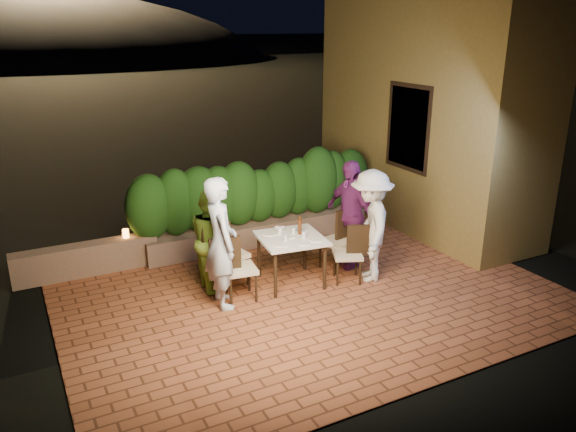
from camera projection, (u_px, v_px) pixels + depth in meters
ground at (313, 296)px, 8.21m from camera, size 400.00×400.00×0.00m
terrace_floor at (297, 286)px, 8.65m from camera, size 7.00×6.00×0.15m
building_wall at (427, 94)px, 10.64m from camera, size 1.60×5.00×5.00m
window_pane at (409, 128)px, 10.04m from camera, size 0.08×1.00×1.40m
window_frame at (409, 128)px, 10.04m from camera, size 0.06×1.15×1.55m
planter at (260, 231)px, 10.16m from camera, size 4.20×0.55×0.40m
hedge at (259, 192)px, 9.91m from camera, size 4.00×0.70×1.10m
parapet at (86, 259)px, 8.83m from camera, size 2.20×0.30×0.50m
hill at (53, 99)px, 60.74m from camera, size 52.00×40.00×22.00m
dining_table at (291, 260)px, 8.48m from camera, size 1.04×1.04×0.75m
plate_nw at (281, 244)px, 8.06m from camera, size 0.20×0.20×0.01m
plate_sw at (270, 233)px, 8.48m from camera, size 0.24×0.24×0.01m
plate_ne at (316, 239)px, 8.25m from camera, size 0.23×0.23×0.01m
plate_se at (301, 230)px, 8.63m from camera, size 0.21×0.21×0.01m
plate_centre at (289, 236)px, 8.38m from camera, size 0.22×0.22×0.01m
plate_front at (304, 243)px, 8.11m from camera, size 0.20×0.20×0.01m
glass_nw at (285, 238)px, 8.20m from camera, size 0.06×0.06×0.10m
glass_sw at (280, 230)px, 8.45m from camera, size 0.07×0.07×0.12m
glass_ne at (304, 235)px, 8.30m from camera, size 0.06×0.06×0.10m
glass_se at (294, 231)px, 8.47m from camera, size 0.06×0.06×0.10m
beer_bottle at (300, 225)px, 8.43m from camera, size 0.06×0.06×0.30m
bowl at (280, 229)px, 8.62m from camera, size 0.24×0.24×0.04m
chair_left_front at (240, 267)px, 7.96m from camera, size 0.51×0.51×0.97m
chair_left_back at (229, 253)px, 8.40m from camera, size 0.55×0.55×1.02m
chair_right_front at (348, 253)px, 8.53m from camera, size 0.56×0.56×0.91m
chair_right_back at (337, 240)px, 8.97m from camera, size 0.54×0.54×0.97m
diner_blue at (221, 243)px, 7.65m from camera, size 0.50×0.71×1.86m
diner_green at (212, 239)px, 8.24m from camera, size 0.62×0.77×1.52m
diner_white at (371, 226)px, 8.47m from camera, size 1.10×1.29×1.73m
diner_purple at (350, 214)px, 8.97m from camera, size 0.57×1.08×1.76m
parapet_lamp at (126, 233)px, 9.01m from camera, size 0.10×0.10×0.14m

